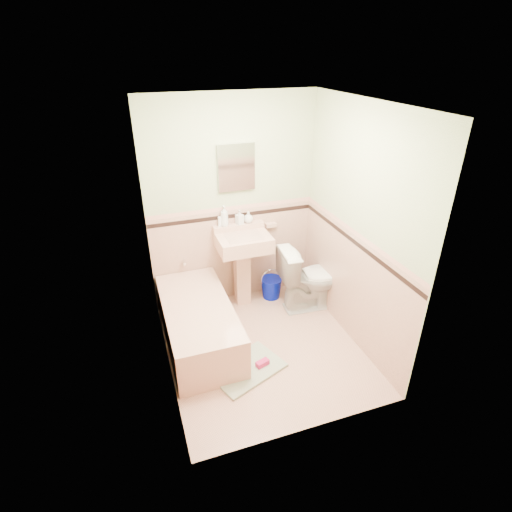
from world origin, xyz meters
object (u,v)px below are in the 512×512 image
object	(u,v)px
soap_bottle_right	(248,217)
bucket	(271,288)
toilet	(312,277)
shoe	(262,363)
bathtub	(199,325)
soap_bottle_mid	(240,217)
medicine_cabinet	(236,167)
sink	(244,271)
soap_bottle_left	(224,216)

from	to	relation	value
soap_bottle_right	bucket	world-z (taller)	soap_bottle_right
toilet	shoe	bearing A→B (deg)	135.38
bucket	bathtub	bearing A→B (deg)	-151.72
bucket	shoe	xyz separation A→B (m)	(-0.55, -1.18, -0.08)
bathtub	soap_bottle_mid	size ratio (longest dim) A/B	8.75
soap_bottle_mid	shoe	world-z (taller)	soap_bottle_mid
medicine_cabinet	shoe	size ratio (longest dim) A/B	3.87
bucket	sink	bearing A→B (deg)	-173.77
shoe	soap_bottle_right	bearing A→B (deg)	59.76
bathtub	bucket	bearing A→B (deg)	28.28
soap_bottle_right	shoe	xyz separation A→B (m)	(-0.29, -1.32, -1.04)
sink	shoe	bearing A→B (deg)	-98.14
soap_bottle_left	toilet	distance (m)	1.29
bathtub	soap_bottle_right	distance (m)	1.38
medicine_cabinet	bucket	world-z (taller)	medicine_cabinet
soap_bottle_mid	bucket	xyz separation A→B (m)	(0.37, -0.14, -0.98)
shoe	bathtub	bearing A→B (deg)	112.37
soap_bottle_left	bucket	world-z (taller)	soap_bottle_left
toilet	shoe	xyz separation A→B (m)	(-0.94, -0.83, -0.36)
soap_bottle_left	soap_bottle_mid	distance (m)	0.19
bathtub	shoe	world-z (taller)	bathtub
medicine_cabinet	bucket	distance (m)	1.62
soap_bottle_left	soap_bottle_right	distance (m)	0.30
bathtub	shoe	size ratio (longest dim) A/B	10.96
sink	bathtub	bearing A→B (deg)	-142.07
soap_bottle_mid	bathtub	bearing A→B (deg)	-134.44
shoe	soap_bottle_left	bearing A→B (deg)	72.35
medicine_cabinet	soap_bottle_left	size ratio (longest dim) A/B	2.14
soap_bottle_mid	bucket	world-z (taller)	soap_bottle_mid
sink	shoe	world-z (taller)	sink
medicine_cabinet	soap_bottle_right	size ratio (longest dim) A/B	3.75
soap_bottle_left	toilet	world-z (taller)	soap_bottle_left
bathtub	soap_bottle_left	bearing A→B (deg)	54.25
toilet	bucket	world-z (taller)	toilet
sink	soap_bottle_right	xyz separation A→B (m)	(0.13, 0.18, 0.62)
medicine_cabinet	shoe	xyz separation A→B (m)	(-0.16, -1.35, -1.64)
medicine_cabinet	soap_bottle_left	world-z (taller)	medicine_cabinet
bathtub	sink	world-z (taller)	sink
sink	soap_bottle_right	distance (m)	0.66
sink	bucket	distance (m)	0.52
soap_bottle_left	bucket	distance (m)	1.16
soap_bottle_mid	soap_bottle_right	world-z (taller)	soap_bottle_mid
soap_bottle_left	soap_bottle_mid	xyz separation A→B (m)	(0.19, 0.00, -0.04)
toilet	bathtub	bearing A→B (deg)	102.48
sink	soap_bottle_mid	xyz separation A→B (m)	(0.02, 0.18, 0.63)
sink	soap_bottle_right	bearing A→B (deg)	55.11
soap_bottle_left	sink	bearing A→B (deg)	-46.82
soap_bottle_right	toilet	xyz separation A→B (m)	(0.65, -0.49, -0.69)
soap_bottle_mid	sink	bearing A→B (deg)	-95.16
bathtub	bucket	world-z (taller)	bathtub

